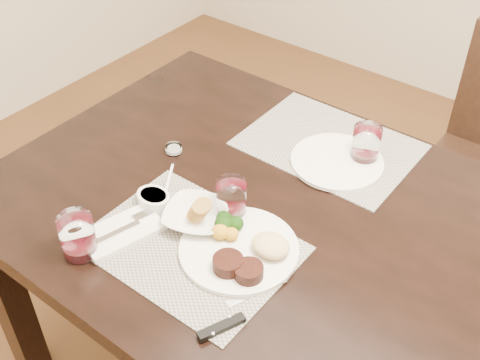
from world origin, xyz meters
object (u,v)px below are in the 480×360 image
Objects in this scene: steak_knife at (230,318)px; far_plate at (337,161)px; cracker_bowl at (196,216)px; wine_glass_near at (231,200)px; dinner_plate at (243,250)px.

steak_knife is 0.58m from far_plate.
cracker_bowl is (-0.24, 0.17, 0.02)m from steak_knife.
cracker_bowl reaches higher than far_plate.
steak_knife is at bearing -80.93° from far_plate.
wine_glass_near is 0.40× the size of far_plate.
far_plate is (0.10, 0.33, -0.04)m from wine_glass_near.
cracker_bowl is at bearing 167.19° from steak_knife.
steak_knife is 0.30m from cracker_bowl.
dinner_plate reaches higher than far_plate.
dinner_plate reaches higher than steak_knife.
wine_glass_near is (-0.19, 0.25, 0.04)m from steak_knife.
far_plate is at bearing 122.19° from steak_knife.
dinner_plate is 2.74× the size of wine_glass_near.
wine_glass_near is at bearing -106.85° from far_plate.
steak_knife is (0.09, -0.16, -0.01)m from dinner_plate.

